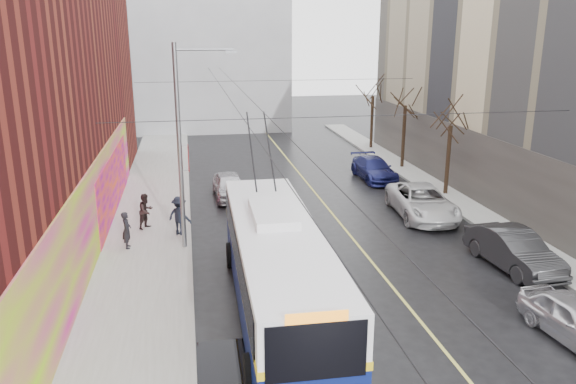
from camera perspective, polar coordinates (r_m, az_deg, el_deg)
name	(u,v)px	position (r m, az deg, el deg)	size (l,w,h in m)	color
ground	(400,359)	(17.80, 11.32, -16.28)	(140.00, 140.00, 0.00)	black
sidewalk_left	(149,235)	(27.61, -13.97, -4.26)	(4.00, 60.00, 0.15)	gray
sidewalk_right	(479,215)	(31.31, 18.80, -2.23)	(2.00, 60.00, 0.15)	gray
lane_line	(331,213)	(30.36, 4.43, -2.10)	(0.12, 50.00, 0.01)	#BFB74C
building_far	(182,36)	(58.89, -10.68, 15.35)	(20.50, 12.10, 18.00)	gray
streetlight_pole	(183,143)	(24.33, -10.61, 4.91)	(2.65, 0.60, 9.00)	slate
catenary_wires	(253,96)	(29.04, -3.53, 9.71)	(18.00, 60.00, 0.22)	black
tree_near	(452,112)	(33.70, 16.30, 7.80)	(3.20, 3.20, 6.40)	black
tree_mid	(406,94)	(40.01, 11.90, 9.70)	(3.20, 3.20, 6.68)	black
tree_far	(373,86)	(46.56, 8.66, 10.56)	(3.20, 3.20, 6.57)	black
puddle	(224,372)	(17.01, -6.52, -17.69)	(2.37, 3.47, 0.01)	black
pigeons_flying	(267,89)	(24.53, -2.14, 10.45)	(1.89, 1.43, 2.35)	slate
trolleybus	(277,267)	(19.24, -1.08, -7.64)	(3.20, 12.97, 6.11)	#0A154E
parked_car_a	(576,320)	(20.18, 27.24, -11.50)	(1.64, 4.09, 1.39)	silver
parked_car_b	(514,250)	(24.89, 21.94, -5.46)	(1.70, 4.88, 1.61)	#2B2B2E
parked_car_c	(422,201)	(30.30, 13.46, -0.94)	(2.69, 5.83, 1.62)	#B8B8BA
parked_car_d	(374,169)	(37.33, 8.73, 2.34)	(2.00, 4.92, 1.43)	navy
following_car	(229,186)	(32.92, -6.01, 0.64)	(1.76, 4.37, 1.49)	#B7B6BB
pedestrian_a	(127,230)	(25.79, -16.07, -3.73)	(0.61, 0.40, 1.67)	black
pedestrian_b	(146,211)	(28.11, -14.23, -1.88)	(0.84, 0.66, 1.74)	black
pedestrian_c	(179,216)	(26.88, -10.97, -2.37)	(1.20, 0.69, 1.86)	black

